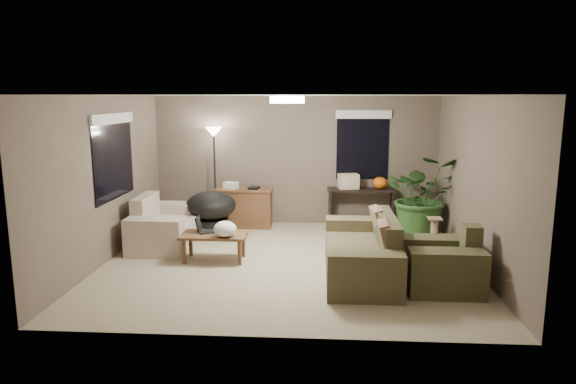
# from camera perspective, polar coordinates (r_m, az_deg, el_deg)

# --- Properties ---
(room_shell) EXTENTS (5.50, 5.50, 5.50)m
(room_shell) POSITION_cam_1_polar(r_m,az_deg,el_deg) (7.60, -0.10, 1.21)
(room_shell) COLOR tan
(room_shell) RESTS_ON ground
(main_sofa) EXTENTS (0.95, 2.20, 0.85)m
(main_sofa) POSITION_cam_1_polar(r_m,az_deg,el_deg) (7.36, 8.36, -6.86)
(main_sofa) COLOR brown
(main_sofa) RESTS_ON ground
(throw_pillows) EXTENTS (0.28, 1.36, 0.47)m
(throw_pillows) POSITION_cam_1_polar(r_m,az_deg,el_deg) (7.29, 10.44, -4.19)
(throw_pillows) COLOR #8C7251
(throw_pillows) RESTS_ON main_sofa
(loveseat) EXTENTS (0.90, 1.60, 0.85)m
(loveseat) POSITION_cam_1_polar(r_m,az_deg,el_deg) (8.97, -13.63, -3.86)
(loveseat) COLOR beige
(loveseat) RESTS_ON ground
(armchair) EXTENTS (0.95, 1.00, 0.85)m
(armchair) POSITION_cam_1_polar(r_m,az_deg,el_deg) (7.10, 16.79, -7.84)
(armchair) COLOR #4D4D2E
(armchair) RESTS_ON ground
(coffee_table) EXTENTS (1.00, 0.55, 0.42)m
(coffee_table) POSITION_cam_1_polar(r_m,az_deg,el_deg) (7.95, -8.21, -5.06)
(coffee_table) COLOR brown
(coffee_table) RESTS_ON ground
(laptop) EXTENTS (0.39, 0.34, 0.24)m
(laptop) POSITION_cam_1_polar(r_m,az_deg,el_deg) (8.05, -9.26, -4.00)
(laptop) COLOR black
(laptop) RESTS_ON coffee_table
(plastic_bag) EXTENTS (0.42, 0.39, 0.24)m
(plastic_bag) POSITION_cam_1_polar(r_m,az_deg,el_deg) (7.73, -7.01, -4.09)
(plastic_bag) COLOR white
(plastic_bag) RESTS_ON coffee_table
(desk) EXTENTS (1.10, 0.50, 0.75)m
(desk) POSITION_cam_1_polar(r_m,az_deg,el_deg) (9.94, -4.88, -1.72)
(desk) COLOR brown
(desk) RESTS_ON ground
(desk_papers) EXTENTS (0.71, 0.31, 0.12)m
(desk_papers) POSITION_cam_1_polar(r_m,az_deg,el_deg) (9.88, -5.82, 0.68)
(desk_papers) COLOR silver
(desk_papers) RESTS_ON desk
(console_table) EXTENTS (1.30, 0.40, 0.75)m
(console_table) POSITION_cam_1_polar(r_m,az_deg,el_deg) (9.99, 8.10, -1.39)
(console_table) COLOR black
(console_table) RESTS_ON ground
(pumpkin) EXTENTS (0.36, 0.36, 0.23)m
(pumpkin) POSITION_cam_1_polar(r_m,az_deg,el_deg) (9.94, 10.17, 1.00)
(pumpkin) COLOR orange
(pumpkin) RESTS_ON console_table
(cardboard_box) EXTENTS (0.42, 0.34, 0.28)m
(cardboard_box) POSITION_cam_1_polar(r_m,az_deg,el_deg) (9.89, 6.72, 1.19)
(cardboard_box) COLOR beige
(cardboard_box) RESTS_ON console_table
(papasan_chair) EXTENTS (1.10, 1.10, 0.80)m
(papasan_chair) POSITION_cam_1_polar(r_m,az_deg,el_deg) (9.41, -8.54, -1.96)
(papasan_chair) COLOR black
(papasan_chair) RESTS_ON ground
(floor_lamp) EXTENTS (0.32, 0.32, 1.91)m
(floor_lamp) POSITION_cam_1_polar(r_m,az_deg,el_deg) (9.93, -8.22, 5.32)
(floor_lamp) COLOR black
(floor_lamp) RESTS_ON ground
(ceiling_fixture) EXTENTS (0.50, 0.50, 0.10)m
(ceiling_fixture) POSITION_cam_1_polar(r_m,az_deg,el_deg) (7.50, -0.10, 10.22)
(ceiling_fixture) COLOR white
(ceiling_fixture) RESTS_ON room_shell
(houseplant) EXTENTS (1.34, 1.49, 1.16)m
(houseplant) POSITION_cam_1_polar(r_m,az_deg,el_deg) (9.50, 14.68, -1.35)
(houseplant) COLOR #2D5923
(houseplant) RESTS_ON ground
(cat_scratching_post) EXTENTS (0.32, 0.32, 0.50)m
(cat_scratching_post) POSITION_cam_1_polar(r_m,az_deg,el_deg) (8.97, 15.91, -4.52)
(cat_scratching_post) COLOR tan
(cat_scratching_post) RESTS_ON ground
(window_left) EXTENTS (0.05, 1.56, 1.33)m
(window_left) POSITION_cam_1_polar(r_m,az_deg,el_deg) (8.45, -18.84, 5.24)
(window_left) COLOR black
(window_left) RESTS_ON room_shell
(window_back) EXTENTS (1.06, 0.05, 1.33)m
(window_back) POSITION_cam_1_polar(r_m,az_deg,el_deg) (10.01, 8.33, 6.44)
(window_back) COLOR black
(window_back) RESTS_ON room_shell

